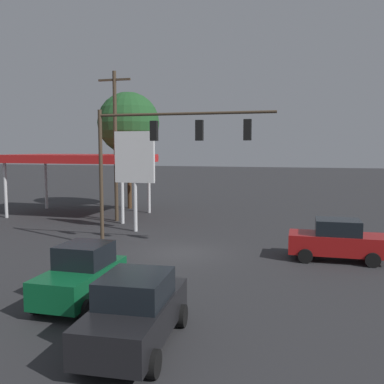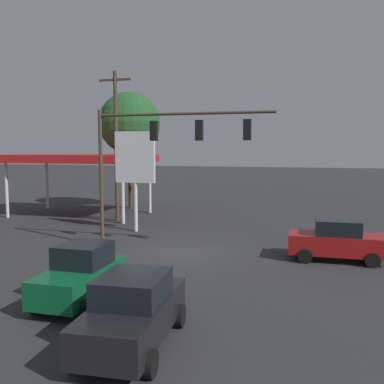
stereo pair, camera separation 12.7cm
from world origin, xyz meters
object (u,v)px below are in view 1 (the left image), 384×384
Objects in this scene: traffic_signal_assembly at (162,144)px; fire_hydrant at (83,256)px; utility_pole at (115,143)px; sedan_waiting at (136,311)px; sedan_far at (337,240)px; price_sign at (135,161)px; hatchback_crossing at (82,275)px; street_tree at (129,123)px.

traffic_signal_assembly reaches higher than fire_hydrant.
utility_pole is 2.35× the size of sedan_waiting.
sedan_far is 5.03× the size of fire_hydrant.
hatchback_crossing is (-3.11, 12.07, -3.49)m from price_sign.
traffic_signal_assembly is 6.70m from fire_hydrant.
price_sign reaches higher than sedan_far.
traffic_signal_assembly is at bearing 178.20° from hatchback_crossing.
sedan_waiting is at bearing 49.46° from hatchback_crossing.
utility_pole reaches higher than street_tree.
sedan_waiting is (-2.85, 10.35, -4.47)m from traffic_signal_assembly.
street_tree is (7.80, -13.75, 1.91)m from traffic_signal_assembly.
price_sign is 1.41× the size of sedan_far.
street_tree is at bearing -159.67° from sedan_waiting.
sedan_waiting is 0.45× the size of street_tree.
utility_pole reaches higher than traffic_signal_assembly.
hatchback_crossing is at bearing 104.44° from price_sign.
fire_hydrant is (2.46, 3.73, -4.99)m from traffic_signal_assembly.
sedan_waiting is 12.01m from sedan_far.
traffic_signal_assembly is 9.00m from hatchback_crossing.
utility_pole is 4.46m from price_sign.
price_sign reaches higher than hatchback_crossing.
fire_hydrant is (-5.34, 17.48, -6.90)m from street_tree.
traffic_signal_assembly is 2.03× the size of sedan_waiting.
price_sign is 10.90m from street_tree.
street_tree is at bearing -161.04° from hatchback_crossing.
street_tree is 19.54m from fire_hydrant.
traffic_signal_assembly is 0.87× the size of utility_pole.
hatchback_crossing is 3.95m from sedan_waiting.
sedan_waiting is at bearing 113.85° from street_tree.
traffic_signal_assembly is 9.69m from utility_pole.
price_sign is 16.23m from sedan_waiting.
utility_pole is at bearing -49.07° from price_sign.
sedan_far is 22.14m from street_tree.
sedan_far is at bearing -160.16° from fire_hydrant.
price_sign is 1.39× the size of sedan_waiting.
traffic_signal_assembly is at bearing -123.39° from fire_hydrant.
street_tree reaches higher than sedan_waiting.
traffic_signal_assembly reaches higher than sedan_waiting.
street_tree is at bearing -74.76° from utility_pole.
hatchback_crossing is at bearing -133.54° from sedan_waiting.
street_tree reaches higher than sedan_far.
sedan_waiting is (-8.96, 17.87, -4.63)m from utility_pole.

